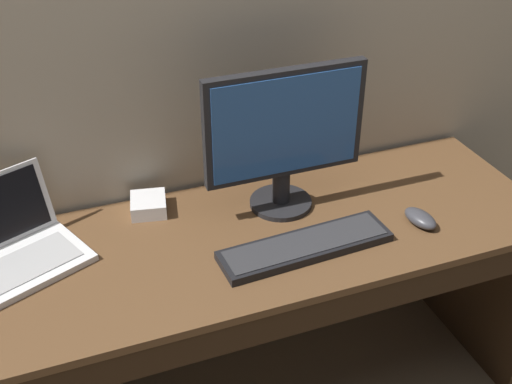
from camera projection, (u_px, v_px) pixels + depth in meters
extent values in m
cube|color=brown|center=(229.00, 244.00, 1.77)|extent=(1.87, 0.58, 0.02)
cube|color=#322113|center=(481.00, 269.00, 2.23)|extent=(0.03, 0.54, 0.70)
cube|color=#322113|center=(265.00, 326.00, 1.58)|extent=(1.79, 0.02, 0.09)
cube|color=white|center=(22.00, 266.00, 1.65)|extent=(0.38, 0.32, 0.02)
cube|color=#ACACAC|center=(23.00, 265.00, 1.64)|extent=(0.30, 0.23, 0.00)
cylinder|color=black|center=(281.00, 202.00, 1.90)|extent=(0.18, 0.18, 0.02)
cylinder|color=black|center=(281.00, 186.00, 1.87)|extent=(0.05, 0.05, 0.10)
cube|color=black|center=(285.00, 124.00, 1.74)|extent=(0.46, 0.03, 0.32)
cube|color=#28569E|center=(287.00, 126.00, 1.73)|extent=(0.42, 0.00, 0.28)
cube|color=black|center=(306.00, 246.00, 1.72)|extent=(0.48, 0.15, 0.02)
cube|color=#2D2D30|center=(306.00, 242.00, 1.71)|extent=(0.45, 0.13, 0.00)
ellipsoid|color=#38383D|center=(420.00, 218.00, 1.81)|extent=(0.08, 0.12, 0.04)
cube|color=silver|center=(148.00, 205.00, 1.87)|extent=(0.12, 0.13, 0.04)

